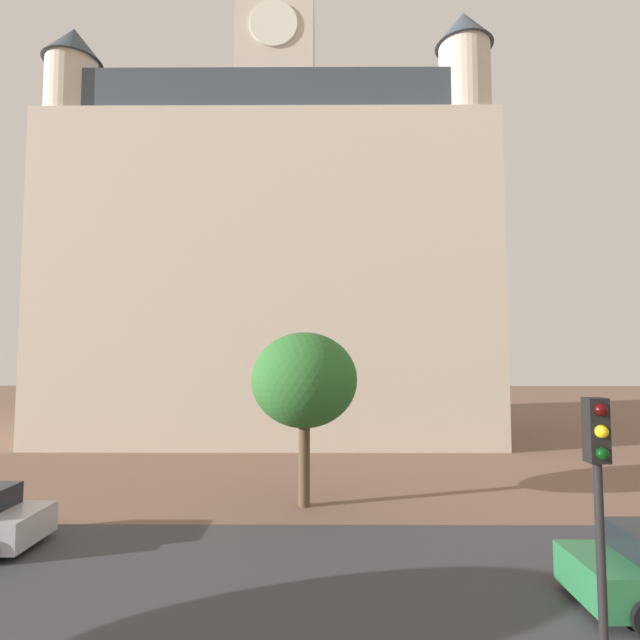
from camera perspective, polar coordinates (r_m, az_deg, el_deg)
name	(u,v)px	position (r m, az deg, el deg)	size (l,w,h in m)	color
ground_plane	(327,544)	(13.99, 0.84, -24.87)	(120.00, 120.00, 0.00)	brown
street_asphalt_strip	(328,575)	(12.34, 0.93, -27.83)	(120.00, 6.39, 0.00)	#38383D
landmark_building	(276,264)	(31.71, -5.23, 6.56)	(25.17, 13.58, 33.12)	beige
traffic_light_pole	(599,493)	(8.12, 30.02, -17.21)	(0.28, 0.34, 4.38)	black
tree_curb_far	(304,381)	(16.23, -1.85, -7.14)	(3.52, 3.52, 5.69)	brown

